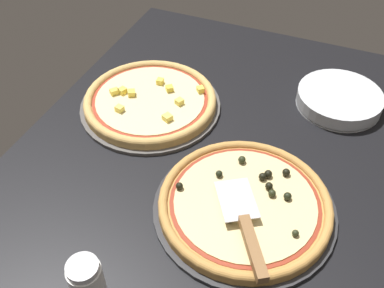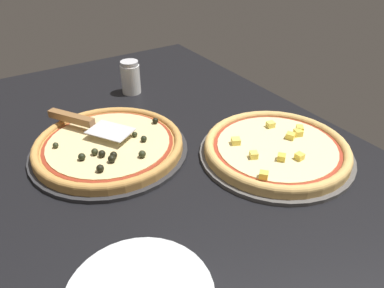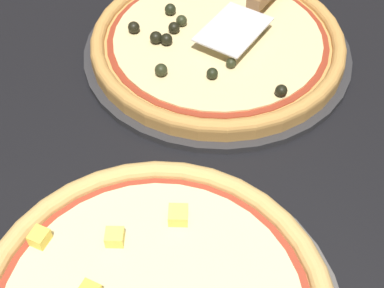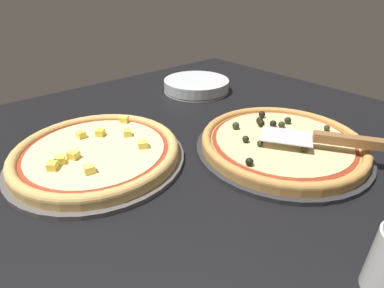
# 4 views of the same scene
# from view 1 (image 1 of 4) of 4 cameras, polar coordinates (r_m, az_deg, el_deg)

# --- Properties ---
(ground_plane) EXTENTS (1.43, 1.14, 0.04)m
(ground_plane) POSITION_cam_1_polar(r_m,az_deg,el_deg) (1.05, 5.52, -6.52)
(ground_plane) COLOR black
(pizza_pan_front) EXTENTS (0.40, 0.40, 0.01)m
(pizza_pan_front) POSITION_cam_1_polar(r_m,az_deg,el_deg) (1.00, 6.64, -8.17)
(pizza_pan_front) COLOR #2D2D30
(pizza_pan_front) RESTS_ON ground_plane
(pizza_front) EXTENTS (0.38, 0.38, 0.04)m
(pizza_front) POSITION_cam_1_polar(r_m,az_deg,el_deg) (0.99, 6.74, -7.48)
(pizza_front) COLOR #C68E47
(pizza_front) RESTS_ON pizza_pan_front
(pizza_pan_back) EXTENTS (0.39, 0.39, 0.01)m
(pizza_pan_back) POSITION_cam_1_polar(r_m,az_deg,el_deg) (1.25, -5.28, 4.88)
(pizza_pan_back) COLOR #565451
(pizza_pan_back) RESTS_ON ground_plane
(pizza_back) EXTENTS (0.36, 0.36, 0.04)m
(pizza_back) POSITION_cam_1_polar(r_m,az_deg,el_deg) (1.24, -5.33, 5.56)
(pizza_back) COLOR #DBAD60
(pizza_back) RESTS_ON pizza_pan_back
(serving_spatula) EXTENTS (0.24, 0.17, 0.02)m
(serving_spatula) POSITION_cam_1_polar(r_m,az_deg,el_deg) (0.90, 7.21, -11.38)
(serving_spatula) COLOR silver
(serving_spatula) RESTS_ON pizza_front
(plate_stack) EXTENTS (0.23, 0.23, 0.04)m
(plate_stack) POSITION_cam_1_polar(r_m,az_deg,el_deg) (1.30, 18.19, 5.42)
(plate_stack) COLOR silver
(plate_stack) RESTS_ON ground_plane
(parmesan_shaker) EXTENTS (0.06, 0.06, 0.11)m
(parmesan_shaker) POSITION_cam_1_polar(r_m,az_deg,el_deg) (0.86, -13.18, -16.73)
(parmesan_shaker) COLOR white
(parmesan_shaker) RESTS_ON ground_plane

